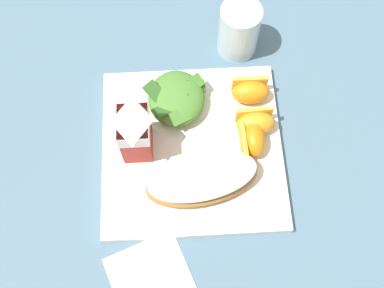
# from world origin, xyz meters

# --- Properties ---
(ground) EXTENTS (3.00, 3.00, 0.00)m
(ground) POSITION_xyz_m (0.00, 0.00, 0.00)
(ground) COLOR slate
(white_plate) EXTENTS (0.28, 0.28, 0.02)m
(white_plate) POSITION_xyz_m (0.00, 0.00, 0.01)
(white_plate) COLOR white
(white_plate) RESTS_ON ground
(cheesy_pizza_bread) EXTENTS (0.11, 0.18, 0.04)m
(cheesy_pizza_bread) POSITION_xyz_m (-0.06, -0.01, 0.03)
(cheesy_pizza_bread) COLOR #A87038
(cheesy_pizza_bread) RESTS_ON white_plate
(green_salad_pile) EXTENTS (0.10, 0.10, 0.04)m
(green_salad_pile) POSITION_xyz_m (0.08, 0.02, 0.04)
(green_salad_pile) COLOR #4C8433
(green_salad_pile) RESTS_ON white_plate
(milk_carton) EXTENTS (0.06, 0.04, 0.11)m
(milk_carton) POSITION_xyz_m (0.01, 0.08, 0.08)
(milk_carton) COLOR #B7332D
(milk_carton) RESTS_ON white_plate
(orange_wedge_front) EXTENTS (0.06, 0.04, 0.04)m
(orange_wedge_front) POSITION_xyz_m (-0.01, -0.09, 0.04)
(orange_wedge_front) COLOR orange
(orange_wedge_front) RESTS_ON white_plate
(orange_wedge_middle) EXTENTS (0.04, 0.06, 0.04)m
(orange_wedge_middle) POSITION_xyz_m (0.03, -0.10, 0.04)
(orange_wedge_middle) COLOR orange
(orange_wedge_middle) RESTS_ON white_plate
(orange_wedge_rear) EXTENTS (0.04, 0.06, 0.04)m
(orange_wedge_rear) POSITION_xyz_m (0.08, -0.10, 0.04)
(orange_wedge_rear) COLOR orange
(orange_wedge_rear) RESTS_ON white_plate
(paper_napkin) EXTENTS (0.14, 0.14, 0.00)m
(paper_napkin) POSITION_xyz_m (-0.20, 0.07, 0.00)
(paper_napkin) COLOR white
(paper_napkin) RESTS_ON ground
(drinking_clear_cup) EXTENTS (0.07, 0.07, 0.10)m
(drinking_clear_cup) POSITION_xyz_m (0.19, -0.09, 0.05)
(drinking_clear_cup) COLOR silver
(drinking_clear_cup) RESTS_ON ground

